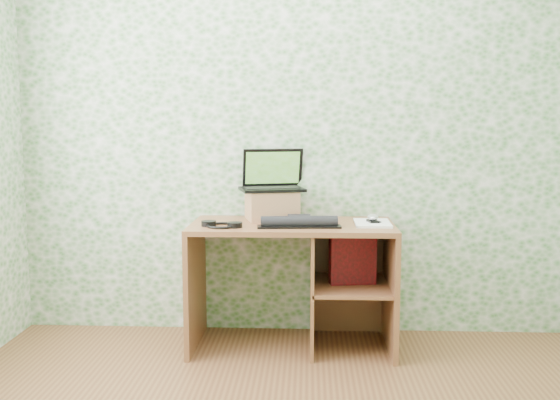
{
  "coord_description": "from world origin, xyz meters",
  "views": [
    {
      "loc": [
        0.1,
        -2.2,
        1.35
      ],
      "look_at": [
        -0.07,
        1.39,
        0.9
      ],
      "focal_mm": 40.0,
      "sensor_mm": 36.0,
      "label": 1
    }
  ],
  "objects_px": {
    "desk": "(305,267)",
    "laptop": "(272,180)",
    "keyboard": "(299,222)",
    "riser": "(272,205)",
    "notepad": "(372,223)"
  },
  "relations": [
    {
      "from": "laptop",
      "to": "keyboard",
      "type": "bearing_deg",
      "value": -72.37
    },
    {
      "from": "desk",
      "to": "notepad",
      "type": "distance_m",
      "value": 0.48
    },
    {
      "from": "desk",
      "to": "laptop",
      "type": "relative_size",
      "value": 2.77
    },
    {
      "from": "desk",
      "to": "riser",
      "type": "height_order",
      "value": "riser"
    },
    {
      "from": "riser",
      "to": "laptop",
      "type": "relative_size",
      "value": 0.69
    },
    {
      "from": "riser",
      "to": "notepad",
      "type": "bearing_deg",
      "value": -14.32
    },
    {
      "from": "riser",
      "to": "laptop",
      "type": "xyz_separation_m",
      "value": [
        0.0,
        0.04,
        0.15
      ]
    },
    {
      "from": "laptop",
      "to": "notepad",
      "type": "relative_size",
      "value": 1.48
    },
    {
      "from": "riser",
      "to": "laptop",
      "type": "height_order",
      "value": "laptop"
    },
    {
      "from": "riser",
      "to": "keyboard",
      "type": "relative_size",
      "value": 0.62
    },
    {
      "from": "keyboard",
      "to": "notepad",
      "type": "distance_m",
      "value": 0.43
    },
    {
      "from": "desk",
      "to": "keyboard",
      "type": "distance_m",
      "value": 0.31
    },
    {
      "from": "laptop",
      "to": "notepad",
      "type": "bearing_deg",
      "value": -33.12
    },
    {
      "from": "desk",
      "to": "laptop",
      "type": "height_order",
      "value": "laptop"
    },
    {
      "from": "desk",
      "to": "laptop",
      "type": "distance_m",
      "value": 0.57
    }
  ]
}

